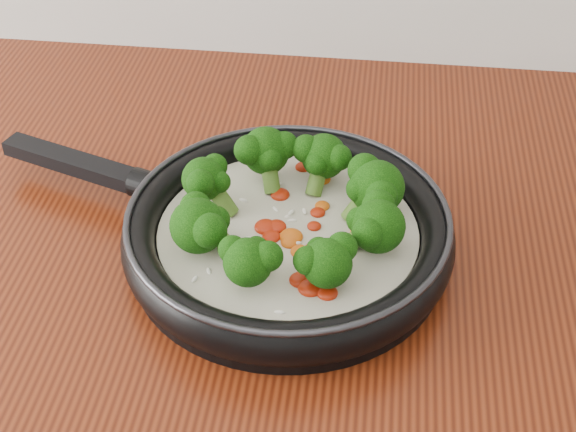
# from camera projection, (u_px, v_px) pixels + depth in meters

# --- Properties ---
(skillet) EXTENTS (0.52, 0.40, 0.09)m
(skillet) POSITION_uv_depth(u_px,v_px,m) (287.00, 229.00, 0.79)
(skillet) COLOR black
(skillet) RESTS_ON counter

